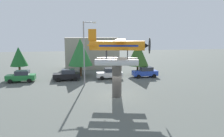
% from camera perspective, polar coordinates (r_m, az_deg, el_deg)
% --- Properties ---
extents(ground_plane, '(140.00, 140.00, 0.00)m').
position_cam_1_polar(ground_plane, '(25.33, 1.28, -7.47)').
color(ground_plane, '#515651').
extents(display_pedestal, '(1.10, 1.10, 3.81)m').
position_cam_1_polar(display_pedestal, '(24.85, 1.30, -3.25)').
color(display_pedestal, '#4C4742').
rests_on(display_pedestal, ground).
extents(floatplane_monument, '(7.18, 10.35, 4.00)m').
position_cam_1_polar(floatplane_monument, '(24.33, 1.64, 5.00)').
color(floatplane_monument, silver).
rests_on(floatplane_monument, display_pedestal).
extents(car_near_green, '(4.20, 2.02, 1.76)m').
position_cam_1_polar(car_near_green, '(35.46, -23.03, -1.92)').
color(car_near_green, '#237A38').
rests_on(car_near_green, ground).
extents(car_mid_black, '(4.20, 2.02, 1.76)m').
position_cam_1_polar(car_mid_black, '(34.49, -11.87, -1.68)').
color(car_mid_black, black).
rests_on(car_mid_black, ground).
extents(car_far_white, '(4.20, 2.02, 1.76)m').
position_cam_1_polar(car_far_white, '(35.08, -0.62, -1.30)').
color(car_far_white, white).
rests_on(car_far_white, ground).
extents(car_distant_blue, '(4.20, 2.02, 1.76)m').
position_cam_1_polar(car_distant_blue, '(36.70, 8.84, -0.94)').
color(car_distant_blue, '#2847B7').
rests_on(car_distant_blue, ground).
extents(streetlight_primary, '(1.84, 0.28, 8.98)m').
position_cam_1_polar(streetlight_primary, '(30.58, -7.15, 5.14)').
color(streetlight_primary, gray).
rests_on(streetlight_primary, ground).
extents(storefront_building, '(11.08, 5.16, 6.52)m').
position_cam_1_polar(storefront_building, '(46.10, -5.44, 4.16)').
color(storefront_building, '#9E9384').
rests_on(storefront_building, ground).
extents(tree_west, '(2.85, 2.85, 5.16)m').
position_cam_1_polar(tree_west, '(38.77, -23.59, 2.93)').
color(tree_west, brown).
rests_on(tree_west, ground).
extents(tree_east, '(4.16, 4.16, 6.53)m').
position_cam_1_polar(tree_east, '(37.11, -8.44, 4.37)').
color(tree_east, brown).
rests_on(tree_east, ground).
extents(tree_center_back, '(3.75, 3.75, 5.96)m').
position_cam_1_polar(tree_center_back, '(37.87, 6.90, 3.96)').
color(tree_center_back, brown).
rests_on(tree_center_back, ground).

